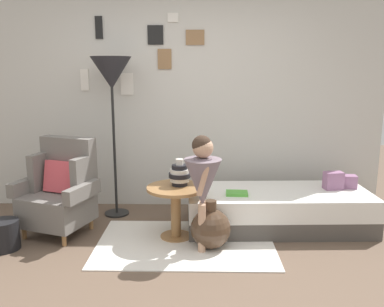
{
  "coord_description": "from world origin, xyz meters",
  "views": [
    {
      "loc": [
        0.22,
        -2.91,
        1.66
      ],
      "look_at": [
        0.15,
        0.95,
        0.85
      ],
      "focal_mm": 37.83,
      "sensor_mm": 36.0,
      "label": 1
    }
  ],
  "objects_px": {
    "armchair": "(61,191)",
    "daybed": "(278,209)",
    "demijohn_near": "(211,228)",
    "vase_striped": "(180,175)",
    "person_child": "(203,179)",
    "magazine_basket": "(4,235)",
    "side_table": "(176,201)",
    "book_on_daybed": "(237,193)",
    "floor_lamp": "(112,78)"
  },
  "relations": [
    {
      "from": "armchair",
      "to": "daybed",
      "type": "bearing_deg",
      "value": 4.07
    },
    {
      "from": "daybed",
      "to": "demijohn_near",
      "type": "distance_m",
      "value": 0.9
    },
    {
      "from": "vase_striped",
      "to": "demijohn_near",
      "type": "xyz_separation_m",
      "value": [
        0.3,
        -0.28,
        -0.45
      ]
    },
    {
      "from": "person_child",
      "to": "demijohn_near",
      "type": "bearing_deg",
      "value": 34.79
    },
    {
      "from": "person_child",
      "to": "demijohn_near",
      "type": "relative_size",
      "value": 2.34
    },
    {
      "from": "person_child",
      "to": "magazine_basket",
      "type": "xyz_separation_m",
      "value": [
        -1.85,
        -0.02,
        -0.55
      ]
    },
    {
      "from": "armchair",
      "to": "demijohn_near",
      "type": "distance_m",
      "value": 1.59
    },
    {
      "from": "daybed",
      "to": "side_table",
      "type": "xyz_separation_m",
      "value": [
        -1.07,
        -0.3,
        0.18
      ]
    },
    {
      "from": "daybed",
      "to": "book_on_daybed",
      "type": "xyz_separation_m",
      "value": [
        -0.45,
        -0.13,
        0.22
      ]
    },
    {
      "from": "armchair",
      "to": "person_child",
      "type": "relative_size",
      "value": 0.89
    },
    {
      "from": "magazine_basket",
      "to": "floor_lamp",
      "type": "bearing_deg",
      "value": 47.98
    },
    {
      "from": "side_table",
      "to": "person_child",
      "type": "bearing_deg",
      "value": -47.28
    },
    {
      "from": "side_table",
      "to": "person_child",
      "type": "height_order",
      "value": "person_child"
    },
    {
      "from": "book_on_daybed",
      "to": "vase_striped",
      "type": "bearing_deg",
      "value": -169.1
    },
    {
      "from": "person_child",
      "to": "floor_lamp",
      "type": "bearing_deg",
      "value": 136.52
    },
    {
      "from": "vase_striped",
      "to": "person_child",
      "type": "xyz_separation_m",
      "value": [
        0.23,
        -0.34,
        0.05
      ]
    },
    {
      "from": "daybed",
      "to": "magazine_basket",
      "type": "xyz_separation_m",
      "value": [
        -2.66,
        -0.6,
        -0.06
      ]
    },
    {
      "from": "person_child",
      "to": "demijohn_near",
      "type": "xyz_separation_m",
      "value": [
        0.08,
        0.05,
        -0.5
      ]
    },
    {
      "from": "floor_lamp",
      "to": "person_child",
      "type": "relative_size",
      "value": 1.65
    },
    {
      "from": "book_on_daybed",
      "to": "demijohn_near",
      "type": "height_order",
      "value": "demijohn_near"
    },
    {
      "from": "book_on_daybed",
      "to": "demijohn_near",
      "type": "distance_m",
      "value": 0.53
    },
    {
      "from": "daybed",
      "to": "floor_lamp",
      "type": "distance_m",
      "value": 2.29
    },
    {
      "from": "demijohn_near",
      "to": "side_table",
      "type": "bearing_deg",
      "value": 145.91
    },
    {
      "from": "armchair",
      "to": "person_child",
      "type": "distance_m",
      "value": 1.53
    },
    {
      "from": "vase_striped",
      "to": "book_on_daybed",
      "type": "relative_size",
      "value": 1.22
    },
    {
      "from": "armchair",
      "to": "magazine_basket",
      "type": "height_order",
      "value": "armchair"
    },
    {
      "from": "vase_striped",
      "to": "magazine_basket",
      "type": "height_order",
      "value": "vase_striped"
    },
    {
      "from": "side_table",
      "to": "demijohn_near",
      "type": "height_order",
      "value": "side_table"
    },
    {
      "from": "daybed",
      "to": "magazine_basket",
      "type": "height_order",
      "value": "daybed"
    },
    {
      "from": "person_child",
      "to": "book_on_daybed",
      "type": "height_order",
      "value": "person_child"
    },
    {
      "from": "book_on_daybed",
      "to": "demijohn_near",
      "type": "xyz_separation_m",
      "value": [
        -0.28,
        -0.39,
        -0.22
      ]
    },
    {
      "from": "magazine_basket",
      "to": "side_table",
      "type": "bearing_deg",
      "value": 10.68
    },
    {
      "from": "floor_lamp",
      "to": "demijohn_near",
      "type": "relative_size",
      "value": 3.86
    },
    {
      "from": "floor_lamp",
      "to": "daybed",
      "type": "bearing_deg",
      "value": -11.29
    },
    {
      "from": "vase_striped",
      "to": "floor_lamp",
      "type": "relative_size",
      "value": 0.15
    },
    {
      "from": "armchair",
      "to": "book_on_daybed",
      "type": "xyz_separation_m",
      "value": [
        1.8,
        0.03,
        -0.02
      ]
    },
    {
      "from": "daybed",
      "to": "floor_lamp",
      "type": "relative_size",
      "value": 1.08
    },
    {
      "from": "side_table",
      "to": "vase_striped",
      "type": "relative_size",
      "value": 2.14
    },
    {
      "from": "person_child",
      "to": "daybed",
      "type": "bearing_deg",
      "value": 35.85
    },
    {
      "from": "side_table",
      "to": "person_child",
      "type": "distance_m",
      "value": 0.5
    },
    {
      "from": "book_on_daybed",
      "to": "magazine_basket",
      "type": "height_order",
      "value": "book_on_daybed"
    },
    {
      "from": "side_table",
      "to": "book_on_daybed",
      "type": "relative_size",
      "value": 2.6
    },
    {
      "from": "floor_lamp",
      "to": "magazine_basket",
      "type": "bearing_deg",
      "value": -132.02
    },
    {
      "from": "armchair",
      "to": "side_table",
      "type": "bearing_deg",
      "value": -6.61
    },
    {
      "from": "side_table",
      "to": "floor_lamp",
      "type": "distance_m",
      "value": 1.54
    },
    {
      "from": "magazine_basket",
      "to": "armchair",
      "type": "bearing_deg",
      "value": 47.24
    },
    {
      "from": "side_table",
      "to": "floor_lamp",
      "type": "xyz_separation_m",
      "value": [
        -0.73,
        0.66,
        1.19
      ]
    },
    {
      "from": "side_table",
      "to": "book_on_daybed",
      "type": "xyz_separation_m",
      "value": [
        0.62,
        0.16,
        0.03
      ]
    },
    {
      "from": "armchair",
      "to": "book_on_daybed",
      "type": "relative_size",
      "value": 4.41
    },
    {
      "from": "armchair",
      "to": "vase_striped",
      "type": "xyz_separation_m",
      "value": [
        1.22,
        -0.09,
        0.2
      ]
    }
  ]
}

